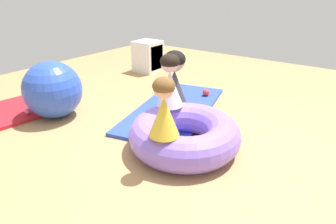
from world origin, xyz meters
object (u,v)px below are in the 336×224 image
play_ball_red (206,92)px  play_ball_orange (164,119)px  child_in_white (170,81)px  inflatable_cushion (184,134)px  adult_seated (174,81)px  play_ball_teal (172,96)px  play_ball_yellow (137,128)px  exercise_ball_large (53,90)px  storage_cube (149,56)px  play_ball_pink (28,111)px  child_in_yellow (164,108)px

play_ball_red → play_ball_orange: bearing=-178.1°
child_in_white → inflatable_cushion: bearing=122.0°
adult_seated → play_ball_teal: (0.27, 0.23, -0.33)m
inflatable_cushion → adult_seated: size_ratio=1.48×
child_in_white → play_ball_yellow: 0.63m
play_ball_teal → exercise_ball_large: (-1.28, 0.85, 0.28)m
adult_seated → play_ball_yellow: (-0.78, -0.05, -0.32)m
exercise_ball_large → storage_cube: 2.28m
play_ball_pink → exercise_ball_large: exercise_ball_large is taller
exercise_ball_large → play_ball_red: bearing=-36.3°
play_ball_yellow → play_ball_teal: (1.05, 0.28, -0.01)m
play_ball_pink → play_ball_yellow: bearing=-71.6°
inflatable_cushion → play_ball_red: size_ratio=11.06×
play_ball_pink → storage_cube: (2.48, 0.11, 0.20)m
exercise_ball_large → child_in_white: bearing=-70.7°
play_ball_red → storage_cube: bearing=68.6°
play_ball_pink → play_ball_orange: 1.70m
child_in_white → exercise_ball_large: bearing=-7.7°
inflatable_cushion → child_in_white: (0.19, 0.32, 0.43)m
inflatable_cushion → storage_cube: storage_cube is taller
inflatable_cushion → play_ball_pink: size_ratio=14.79×
child_in_yellow → exercise_ball_large: size_ratio=0.74×
play_ball_orange → play_ball_pink: bearing=118.4°
inflatable_cushion → play_ball_teal: bearing=41.0°
child_in_white → storage_cube: 2.51m
play_ball_teal → child_in_white: bearing=-145.8°
child_in_white → play_ball_pink: (-0.71, 1.65, -0.52)m
play_ball_teal → play_ball_pink: size_ratio=0.83×
play_ball_red → child_in_yellow: bearing=-162.6°
inflatable_cushion → play_ball_pink: (-0.52, 1.96, -0.09)m
inflatable_cushion → play_ball_red: inflatable_cushion is taller
inflatable_cushion → adult_seated: adult_seated is taller
child_in_yellow → play_ball_teal: (1.36, 0.89, -0.51)m
child_in_white → play_ball_yellow: bearing=17.3°
play_ball_teal → adult_seated: bearing=-139.3°
exercise_ball_large → play_ball_orange: bearing=-64.8°
child_in_yellow → play_ball_yellow: child_in_yellow is taller
play_ball_orange → storage_cube: 2.32m
child_in_white → play_ball_orange: (0.10, 0.15, -0.52)m
play_ball_red → play_ball_teal: 0.50m
play_ball_teal → play_ball_orange: size_ratio=0.80×
play_ball_yellow → play_ball_orange: (0.35, -0.11, 0.00)m
inflatable_cushion → play_ball_yellow: 0.59m
inflatable_cushion → child_in_white: bearing=58.9°
play_ball_yellow → storage_cube: (2.01, 1.50, 0.20)m
inflatable_cushion → play_ball_pink: 2.03m
child_in_yellow → play_ball_teal: 1.70m
child_in_white → storage_cube: (1.76, 1.76, -0.32)m
play_ball_orange → inflatable_cushion: bearing=-121.5°
play_ball_yellow → play_ball_red: bearing=-3.0°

